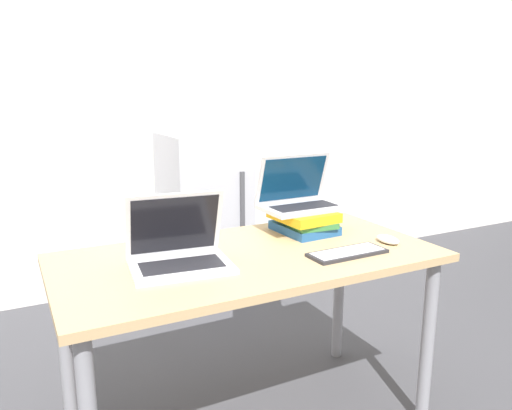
% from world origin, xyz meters
% --- Properties ---
extents(wall_back, '(8.00, 0.05, 2.70)m').
position_xyz_m(wall_back, '(0.00, 1.99, 1.35)').
color(wall_back, silver).
rests_on(wall_back, ground_plane).
extents(desk, '(1.38, 0.69, 0.72)m').
position_xyz_m(desk, '(0.00, 0.35, 0.63)').
color(desk, tan).
rests_on(desk, ground_plane).
extents(laptop_left, '(0.36, 0.29, 0.25)m').
position_xyz_m(laptop_left, '(-0.27, 0.34, 0.77)').
color(laptop_left, silver).
rests_on(laptop_left, desk).
extents(book_stack, '(0.24, 0.28, 0.10)m').
position_xyz_m(book_stack, '(0.33, 0.49, 0.77)').
color(book_stack, '#235693').
rests_on(book_stack, desk).
extents(laptop_on_books, '(0.34, 0.23, 0.23)m').
position_xyz_m(laptop_on_books, '(0.33, 0.54, 0.86)').
color(laptop_on_books, silver).
rests_on(laptop_on_books, book_stack).
extents(wireless_keyboard, '(0.30, 0.12, 0.01)m').
position_xyz_m(wireless_keyboard, '(0.31, 0.18, 0.72)').
color(wireless_keyboard, '#28282D').
rests_on(wireless_keyboard, desk).
extents(mouse, '(0.06, 0.11, 0.03)m').
position_xyz_m(mouse, '(0.54, 0.22, 0.73)').
color(mouse, white).
rests_on(mouse, desk).
extents(mini_fridge, '(0.47, 0.55, 1.04)m').
position_xyz_m(mini_fridge, '(0.34, 1.68, 0.52)').
color(mini_fridge, silver).
rests_on(mini_fridge, ground_plane).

